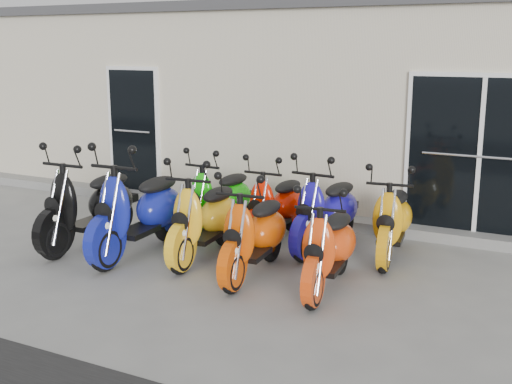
% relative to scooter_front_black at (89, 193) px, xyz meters
% --- Properties ---
extents(ground, '(80.00, 80.00, 0.00)m').
position_rel_scooter_front_black_xyz_m(ground, '(2.01, 0.40, -0.73)').
color(ground, gray).
rests_on(ground, ground).
extents(building, '(14.00, 6.00, 3.20)m').
position_rel_scooter_front_black_xyz_m(building, '(2.01, 5.60, 0.87)').
color(building, beige).
rests_on(building, ground).
extents(roof_cap, '(14.20, 6.20, 0.16)m').
position_rel_scooter_front_black_xyz_m(roof_cap, '(2.01, 5.60, 2.55)').
color(roof_cap, '#3F3F42').
rests_on(roof_cap, building).
extents(front_step, '(14.00, 0.40, 0.15)m').
position_rel_scooter_front_black_xyz_m(front_step, '(2.01, 2.42, -0.66)').
color(front_step, gray).
rests_on(front_step, ground).
extents(door_left, '(1.07, 0.08, 2.22)m').
position_rel_scooter_front_black_xyz_m(door_left, '(-1.19, 2.57, 0.53)').
color(door_left, black).
rests_on(door_left, front_step).
extents(door_right, '(2.02, 0.08, 2.22)m').
position_rel_scooter_front_black_xyz_m(door_right, '(4.61, 2.57, 0.53)').
color(door_right, black).
rests_on(door_right, front_step).
extents(scooter_front_black, '(0.74, 1.99, 1.47)m').
position_rel_scooter_front_black_xyz_m(scooter_front_black, '(0.00, 0.00, 0.00)').
color(scooter_front_black, black).
rests_on(scooter_front_black, ground).
extents(scooter_front_blue, '(0.83, 2.09, 1.53)m').
position_rel_scooter_front_black_xyz_m(scooter_front_blue, '(0.84, -0.01, 0.03)').
color(scooter_front_blue, '#141E96').
rests_on(scooter_front_blue, ground).
extents(scooter_front_orange_a, '(0.82, 1.89, 1.36)m').
position_rel_scooter_front_black_xyz_m(scooter_front_orange_a, '(1.67, 0.24, -0.05)').
color(scooter_front_orange_a, yellow).
rests_on(scooter_front_orange_a, ground).
extents(scooter_front_orange_b, '(0.78, 1.82, 1.32)m').
position_rel_scooter_front_black_xyz_m(scooter_front_orange_b, '(2.52, -0.04, -0.08)').
color(scooter_front_orange_b, '#DB4A06').
rests_on(scooter_front_orange_b, ground).
extents(scooter_front_red, '(0.78, 1.76, 1.26)m').
position_rel_scooter_front_black_xyz_m(scooter_front_red, '(3.45, -0.08, -0.10)').
color(scooter_front_red, '#E3410E').
rests_on(scooter_front_red, ground).
extents(scooter_back_green, '(0.75, 1.79, 1.29)m').
position_rel_scooter_front_black_xyz_m(scooter_back_green, '(1.24, 1.32, -0.09)').
color(scooter_back_green, '#16D00C').
rests_on(scooter_back_green, ground).
extents(scooter_back_red, '(0.67, 1.73, 1.27)m').
position_rel_scooter_front_black_xyz_m(scooter_back_red, '(2.14, 1.34, -0.10)').
color(scooter_back_red, red).
rests_on(scooter_back_red, ground).
extents(scooter_back_blue, '(0.83, 1.88, 1.35)m').
position_rel_scooter_front_black_xyz_m(scooter_back_blue, '(2.90, 1.29, -0.06)').
color(scooter_back_blue, '#1B129E').
rests_on(scooter_back_blue, ground).
extents(scooter_back_yellow, '(0.86, 1.82, 1.29)m').
position_rel_scooter_front_black_xyz_m(scooter_back_yellow, '(3.78, 1.33, -0.09)').
color(scooter_back_yellow, orange).
rests_on(scooter_back_yellow, ground).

